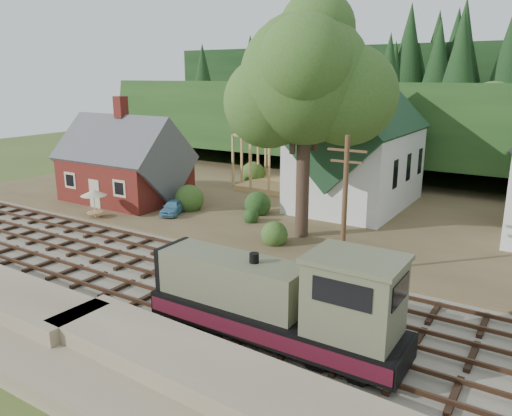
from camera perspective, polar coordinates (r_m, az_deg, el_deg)
The scene contains 16 objects.
ground at distance 28.00m, azimuth -8.09°, elevation -8.41°, with size 140.00×140.00×0.00m, color #384C1E.
embankment at distance 22.93m, azimuth -22.39°, elevation -15.03°, with size 64.00×5.00×1.60m, color #7F7259.
railroad_bed at distance 27.97m, azimuth -8.09°, elevation -8.26°, with size 64.00×11.00×0.16m, color #726B5B.
village_flat at distance 42.47m, azimuth 7.74°, elevation -0.04°, with size 64.00×26.00×0.30m, color brown.
hillside at distance 64.65m, azimuth 16.72°, elevation 4.49°, with size 70.00×28.00×8.00m, color #1E3F19.
ridge at distance 80.01m, azimuth 19.91°, elevation 6.13°, with size 80.00×20.00×12.00m, color black.
depot at distance 45.47m, azimuth -14.76°, elevation 4.56°, with size 10.80×7.41×9.00m.
church at distance 42.25m, azimuth 11.42°, elevation 6.69°, with size 8.40×15.17×13.00m.
timber_frame at distance 47.96m, azimuth 3.34°, elevation 5.60°, with size 8.20×6.20×6.99m.
lattice_tower at distance 52.67m, azimuth 6.72°, elevation 13.76°, with size 3.20×3.20×12.12m.
big_tree at distance 32.98m, azimuth 5.95°, elevation 13.46°, with size 10.90×8.40×14.70m.
telegraph_pole_near at distance 27.39m, azimuth 10.09°, elevation 0.37°, with size 2.20×0.28×8.00m.
locomotive at distance 20.84m, azimuth 2.98°, elevation -10.74°, with size 11.10×2.77×4.47m.
car_blue at distance 40.26m, azimuth -9.48°, elevation 0.12°, with size 1.34×3.33×1.14m, color #5A9BC1.
car_green at distance 49.55m, azimuth -18.46°, elevation 2.30°, with size 1.15×3.30×1.09m, color #89B17A.
patio_set at distance 40.44m, azimuth -18.07°, elevation 1.53°, with size 1.96×1.96×2.19m.
Camera 1 is at (16.88, -19.42, 11.02)m, focal length 35.00 mm.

